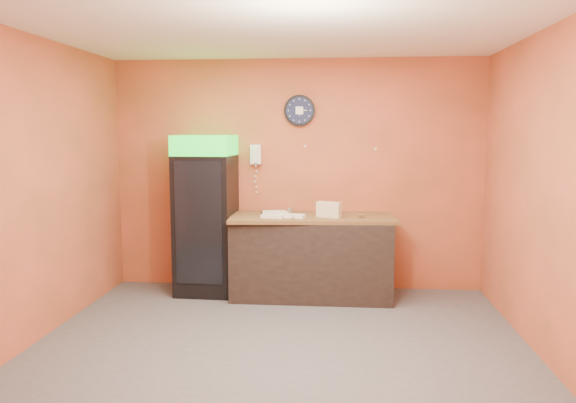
# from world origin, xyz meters

# --- Properties ---
(floor) EXTENTS (4.50, 4.50, 0.00)m
(floor) POSITION_xyz_m (0.00, 0.00, 0.00)
(floor) COLOR #47474C
(floor) RESTS_ON ground
(back_wall) EXTENTS (4.50, 0.02, 2.80)m
(back_wall) POSITION_xyz_m (0.00, 2.00, 1.40)
(back_wall) COLOR #DC5A3E
(back_wall) RESTS_ON floor
(left_wall) EXTENTS (0.02, 4.00, 2.80)m
(left_wall) POSITION_xyz_m (-2.25, 0.00, 1.40)
(left_wall) COLOR #DC5A3E
(left_wall) RESTS_ON floor
(right_wall) EXTENTS (0.02, 4.00, 2.80)m
(right_wall) POSITION_xyz_m (2.25, 0.00, 1.40)
(right_wall) COLOR #DC5A3E
(right_wall) RESTS_ON floor
(ceiling) EXTENTS (4.50, 4.00, 0.02)m
(ceiling) POSITION_xyz_m (0.00, 0.00, 2.80)
(ceiling) COLOR white
(ceiling) RESTS_ON back_wall
(beverage_cooler) EXTENTS (0.68, 0.69, 1.89)m
(beverage_cooler) POSITION_xyz_m (-1.06, 1.61, 0.92)
(beverage_cooler) COLOR black
(beverage_cooler) RESTS_ON floor
(prep_counter) EXTENTS (1.83, 0.82, 0.92)m
(prep_counter) POSITION_xyz_m (0.21, 1.59, 0.46)
(prep_counter) COLOR black
(prep_counter) RESTS_ON floor
(wall_clock) EXTENTS (0.38, 0.06, 0.38)m
(wall_clock) POSITION_xyz_m (0.03, 1.97, 2.18)
(wall_clock) COLOR black
(wall_clock) RESTS_ON back_wall
(wall_phone) EXTENTS (0.13, 0.11, 0.24)m
(wall_phone) POSITION_xyz_m (-0.50, 1.95, 1.65)
(wall_phone) COLOR white
(wall_phone) RESTS_ON back_wall
(butcher_paper) EXTENTS (1.94, 0.95, 0.04)m
(butcher_paper) POSITION_xyz_m (0.21, 1.59, 0.94)
(butcher_paper) COLOR brown
(butcher_paper) RESTS_ON prep_counter
(sub_roll_stack) EXTENTS (0.29, 0.20, 0.18)m
(sub_roll_stack) POSITION_xyz_m (0.40, 1.48, 1.05)
(sub_roll_stack) COLOR beige
(sub_roll_stack) RESTS_ON butcher_paper
(wrapped_sandwich_left) EXTENTS (0.27, 0.15, 0.04)m
(wrapped_sandwich_left) POSITION_xyz_m (-0.23, 1.37, 0.97)
(wrapped_sandwich_left) COLOR white
(wrapped_sandwich_left) RESTS_ON butcher_paper
(wrapped_sandwich_mid) EXTENTS (0.31, 0.18, 0.04)m
(wrapped_sandwich_mid) POSITION_xyz_m (-0.01, 1.41, 0.98)
(wrapped_sandwich_mid) COLOR white
(wrapped_sandwich_mid) RESTS_ON butcher_paper
(wrapped_sandwich_right) EXTENTS (0.28, 0.14, 0.04)m
(wrapped_sandwich_right) POSITION_xyz_m (-0.24, 1.68, 0.98)
(wrapped_sandwich_right) COLOR white
(wrapped_sandwich_right) RESTS_ON butcher_paper
(kitchen_tool) EXTENTS (0.07, 0.07, 0.07)m
(kitchen_tool) POSITION_xyz_m (-0.05, 1.75, 0.99)
(kitchen_tool) COLOR silver
(kitchen_tool) RESTS_ON butcher_paper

